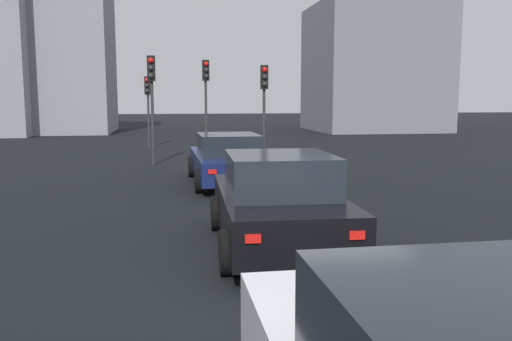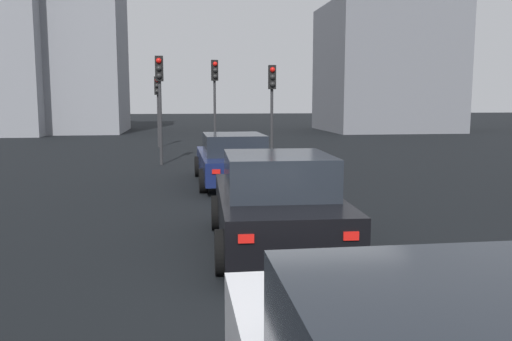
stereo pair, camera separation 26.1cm
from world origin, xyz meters
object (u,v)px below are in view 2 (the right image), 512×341
car_black_second (276,203)px  traffic_light_far_left (215,87)px  traffic_light_near_right (272,92)px  car_navy_lead (233,159)px  traffic_light_near_left (160,87)px  traffic_light_far_right (158,96)px

car_black_second → traffic_light_far_left: 15.67m
car_black_second → traffic_light_near_right: size_ratio=1.17×
car_navy_lead → traffic_light_near_left: (4.64, 2.22, 2.14)m
traffic_light_near_left → traffic_light_far_right: traffic_light_near_left is taller
car_black_second → traffic_light_far_right: size_ratio=1.22×
traffic_light_near_left → traffic_light_far_left: bearing=153.6°
traffic_light_near_left → traffic_light_far_right: (7.31, 0.39, -0.31)m
traffic_light_near_left → traffic_light_far_right: bearing=-174.4°
traffic_light_near_right → traffic_light_far_right: 8.27m
car_navy_lead → car_black_second: 6.81m
traffic_light_far_left → traffic_light_far_right: 4.20m
traffic_light_near_left → traffic_light_far_left: (4.06, -2.25, 0.11)m
traffic_light_far_right → car_navy_lead: bearing=20.0°
car_black_second → traffic_light_far_left: size_ratio=1.05×
traffic_light_far_left → car_navy_lead: bearing=-8.4°
traffic_light_near_left → traffic_light_far_left: 4.64m
car_black_second → traffic_light_far_right: traffic_light_far_right is taller
traffic_light_near_left → traffic_light_near_right: (0.43, -4.20, -0.19)m
car_navy_lead → traffic_light_far_right: bearing=11.5°
car_navy_lead → traffic_light_near_right: size_ratio=1.31×
car_navy_lead → traffic_light_near_right: bearing=-22.2°
traffic_light_near_right → traffic_light_far_left: bearing=-149.6°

